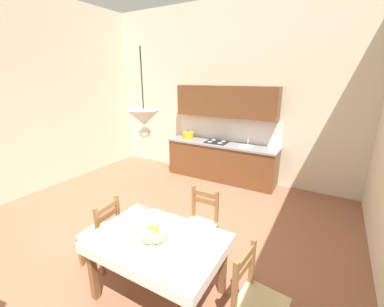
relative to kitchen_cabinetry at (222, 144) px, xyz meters
The scene contains 10 objects.
ground_plane 3.06m from the kitchen_cabinetry, 92.29° to the right, with size 6.70×6.99×0.10m, color #935B42.
wall_back 1.21m from the kitchen_cabinetry, 109.37° to the left, with size 6.70×0.12×4.03m, color beige.
wall_left 4.50m from the kitchen_cabinetry, 137.84° to the right, with size 0.12×6.99×4.03m, color beige.
kitchen_cabinetry is the anchor object (origin of this frame).
dining_table 3.62m from the kitchen_cabinetry, 77.37° to the right, with size 1.40×0.97×0.75m.
dining_chair_kitchen_side 2.82m from the kitchen_cabinetry, 72.50° to the right, with size 0.42×0.42×0.93m.
dining_chair_tv_side 3.50m from the kitchen_cabinetry, 92.91° to the right, with size 0.46×0.46×0.93m.
dining_chair_window_side 3.97m from the kitchen_cabinetry, 61.88° to the right, with size 0.46×0.46×0.93m.
fruit_bowl 3.61m from the kitchen_cabinetry, 77.99° to the right, with size 0.30×0.30×0.12m.
pendant_lamp 3.78m from the kitchen_cabinetry, 78.76° to the right, with size 0.32×0.32×0.80m.
Camera 1 is at (2.34, -2.36, 2.38)m, focal length 23.23 mm.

